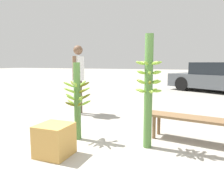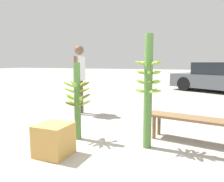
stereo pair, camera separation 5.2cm
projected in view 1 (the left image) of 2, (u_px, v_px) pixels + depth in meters
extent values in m
plane|color=#9E998E|center=(98.00, 155.00, 3.11)|extent=(80.00, 80.00, 0.00)
cylinder|color=#4C7A38|center=(77.00, 101.00, 3.68)|extent=(0.11, 0.11, 1.31)
ellipsoid|color=#84B238|center=(69.00, 85.00, 3.60)|extent=(0.17, 0.15, 0.12)
ellipsoid|color=#84B238|center=(76.00, 85.00, 3.51)|extent=(0.11, 0.19, 0.12)
ellipsoid|color=#5D6216|center=(85.00, 85.00, 3.61)|extent=(0.19, 0.06, 0.12)
ellipsoid|color=#84B238|center=(83.00, 84.00, 3.76)|extent=(0.08, 0.19, 0.12)
ellipsoid|color=#5D6216|center=(73.00, 84.00, 3.75)|extent=(0.18, 0.13, 0.12)
ellipsoid|color=#5D6216|center=(82.00, 91.00, 3.56)|extent=(0.19, 0.11, 0.10)
ellipsoid|color=#84B238|center=(85.00, 90.00, 3.72)|extent=(0.15, 0.17, 0.10)
ellipsoid|color=#84B238|center=(77.00, 89.00, 3.79)|extent=(0.13, 0.18, 0.10)
ellipsoid|color=#84B238|center=(69.00, 90.00, 3.68)|extent=(0.20, 0.08, 0.10)
ellipsoid|color=#84B238|center=(72.00, 91.00, 3.53)|extent=(0.05, 0.19, 0.10)
ellipsoid|color=#5D6216|center=(85.00, 97.00, 3.71)|extent=(0.18, 0.14, 0.12)
ellipsoid|color=#84B238|center=(79.00, 96.00, 3.81)|extent=(0.10, 0.19, 0.12)
ellipsoid|color=#84B238|center=(70.00, 96.00, 3.72)|extent=(0.19, 0.04, 0.12)
ellipsoid|color=#84B238|center=(71.00, 98.00, 3.57)|extent=(0.10, 0.19, 0.12)
ellipsoid|color=#84B238|center=(81.00, 98.00, 3.56)|extent=(0.18, 0.14, 0.12)
ellipsoid|color=#84B238|center=(86.00, 103.00, 3.69)|extent=(0.19, 0.11, 0.12)
ellipsoid|color=#84B238|center=(81.00, 102.00, 3.82)|extent=(0.06, 0.19, 0.12)
ellipsoid|color=#84B238|center=(71.00, 102.00, 3.76)|extent=(0.19, 0.08, 0.12)
ellipsoid|color=#5D6216|center=(70.00, 104.00, 3.60)|extent=(0.13, 0.18, 0.12)
ellipsoid|color=#5D6216|center=(79.00, 105.00, 3.56)|extent=(0.16, 0.17, 0.12)
cylinder|color=#4C7A38|center=(148.00, 92.00, 3.29)|extent=(0.13, 0.13, 1.73)
ellipsoid|color=#84B238|center=(140.00, 63.00, 3.23)|extent=(0.15, 0.10, 0.08)
ellipsoid|color=#84B238|center=(146.00, 63.00, 3.12)|extent=(0.06, 0.15, 0.08)
ellipsoid|color=#84B238|center=(155.00, 63.00, 3.13)|extent=(0.14, 0.12, 0.08)
ellipsoid|color=#84B238|center=(157.00, 63.00, 3.24)|extent=(0.15, 0.10, 0.08)
ellipsoid|color=#84B238|center=(152.00, 63.00, 3.35)|extent=(0.06, 0.15, 0.08)
ellipsoid|color=#84B238|center=(143.00, 63.00, 3.34)|extent=(0.14, 0.12, 0.08)
ellipsoid|color=#84B238|center=(157.00, 73.00, 3.18)|extent=(0.15, 0.07, 0.07)
ellipsoid|color=#84B238|center=(156.00, 72.00, 3.31)|extent=(0.13, 0.14, 0.07)
ellipsoid|color=#84B238|center=(148.00, 72.00, 3.38)|extent=(0.08, 0.15, 0.07)
ellipsoid|color=#84B238|center=(141.00, 72.00, 3.32)|extent=(0.15, 0.07, 0.07)
ellipsoid|color=#84B238|center=(142.00, 73.00, 3.20)|extent=(0.13, 0.14, 0.07)
ellipsoid|color=#84B238|center=(150.00, 73.00, 3.13)|extent=(0.08, 0.15, 0.07)
ellipsoid|color=#5D6216|center=(141.00, 81.00, 3.34)|extent=(0.15, 0.07, 0.08)
ellipsoid|color=#84B238|center=(142.00, 82.00, 3.21)|extent=(0.13, 0.14, 0.08)
ellipsoid|color=#5D6216|center=(150.00, 83.00, 3.15)|extent=(0.09, 0.15, 0.08)
ellipsoid|color=#84B238|center=(157.00, 82.00, 3.21)|extent=(0.15, 0.07, 0.08)
ellipsoid|color=#84B238|center=(155.00, 81.00, 3.33)|extent=(0.13, 0.14, 0.08)
ellipsoid|color=#84B238|center=(147.00, 81.00, 3.40)|extent=(0.09, 0.15, 0.08)
ellipsoid|color=#84B238|center=(151.00, 92.00, 3.16)|extent=(0.11, 0.15, 0.06)
ellipsoid|color=#84B238|center=(157.00, 91.00, 3.24)|extent=(0.14, 0.04, 0.06)
ellipsoid|color=#84B238|center=(154.00, 90.00, 3.37)|extent=(0.11, 0.15, 0.06)
ellipsoid|color=#5D6216|center=(146.00, 90.00, 3.42)|extent=(0.11, 0.15, 0.06)
ellipsoid|color=#84B238|center=(140.00, 90.00, 3.34)|extent=(0.14, 0.04, 0.06)
ellipsoid|color=#84B238|center=(142.00, 91.00, 3.21)|extent=(0.11, 0.15, 0.06)
cylinder|color=brown|center=(78.00, 98.00, 5.50)|extent=(0.11, 0.11, 0.86)
cylinder|color=brown|center=(80.00, 97.00, 5.65)|extent=(0.11, 0.11, 0.86)
cube|color=white|center=(78.00, 68.00, 5.48)|extent=(0.19, 0.37, 0.61)
cylinder|color=brown|center=(74.00, 68.00, 5.26)|extent=(0.09, 0.09, 0.58)
cylinder|color=brown|center=(82.00, 68.00, 5.69)|extent=(0.09, 0.09, 0.58)
sphere|color=brown|center=(78.00, 50.00, 5.42)|extent=(0.23, 0.23, 0.23)
cube|color=brown|center=(194.00, 118.00, 3.54)|extent=(1.56, 0.60, 0.04)
cylinder|color=brown|center=(159.00, 124.00, 3.99)|extent=(0.06, 0.06, 0.39)
cylinder|color=brown|center=(154.00, 127.00, 3.77)|extent=(0.06, 0.06, 0.39)
cube|color=#4C5156|center=(216.00, 81.00, 9.82)|extent=(4.27, 3.35, 0.61)
cube|color=black|center=(220.00, 68.00, 9.63)|extent=(2.65, 2.42, 0.53)
cylinder|color=black|center=(182.00, 84.00, 10.21)|extent=(0.66, 0.47, 0.64)
cylinder|color=black|center=(199.00, 82.00, 11.26)|extent=(0.66, 0.47, 0.64)
cube|color=#C69347|center=(54.00, 140.00, 3.07)|extent=(0.45, 0.45, 0.45)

